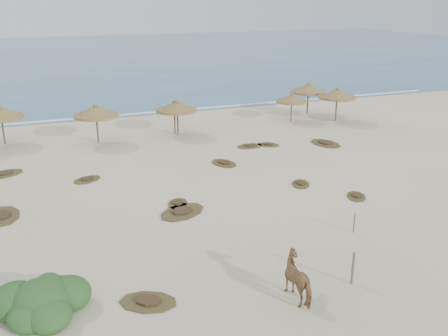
{
  "coord_description": "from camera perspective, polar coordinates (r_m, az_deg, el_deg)",
  "views": [
    {
      "loc": [
        -7.17,
        -19.71,
        10.54
      ],
      "look_at": [
        2.46,
        5.0,
        1.32
      ],
      "focal_mm": 40.0,
      "sensor_mm": 36.0,
      "label": 1
    }
  ],
  "objects": [
    {
      "name": "fence_post_far",
      "position": [
        24.17,
        14.66,
        -6.07
      ],
      "size": [
        0.09,
        0.09,
        0.98
      ],
      "primitive_type": "cylinder",
      "rotation": [
        0.0,
        0.0,
        0.25
      ],
      "color": "#645B4B",
      "rests_on": "ground"
    },
    {
      "name": "fence_post_near",
      "position": [
        20.02,
        14.51,
        -11.03
      ],
      "size": [
        0.13,
        0.13,
        1.36
      ],
      "primitive_type": "cylinder",
      "rotation": [
        0.0,
        0.0,
        -0.4
      ],
      "color": "#645B4B",
      "rests_on": "ground"
    },
    {
      "name": "foam_line",
      "position": [
        47.45,
        -12.13,
        5.9
      ],
      "size": [
        70.0,
        0.6,
        0.01
      ],
      "primitive_type": "cube",
      "color": "silver",
      "rests_on": "ground"
    },
    {
      "name": "palapa_4",
      "position": [
        39.48,
        -5.37,
        6.96
      ],
      "size": [
        3.62,
        3.62,
        2.9
      ],
      "rotation": [
        0.0,
        0.0,
        0.19
      ],
      "color": "brown",
      "rests_on": "ground"
    },
    {
      "name": "palapa_7",
      "position": [
        44.99,
        12.83,
        8.24
      ],
      "size": [
        3.47,
        3.47,
        3.07
      ],
      "rotation": [
        0.0,
        0.0,
        -0.06
      ],
      "color": "brown",
      "rests_on": "ground"
    },
    {
      "name": "scrub_9",
      "position": [
        25.7,
        -4.81,
        -4.99
      ],
      "size": [
        3.22,
        2.9,
        0.16
      ],
      "rotation": [
        0.0,
        0.0,
        0.54
      ],
      "color": "brown",
      "rests_on": "ground"
    },
    {
      "name": "scrub_13",
      "position": [
        31.09,
        -15.39,
        -1.27
      ],
      "size": [
        2.12,
        1.88,
        0.16
      ],
      "rotation": [
        0.0,
        0.0,
        0.51
      ],
      "color": "brown",
      "rests_on": "ground"
    },
    {
      "name": "palapa_5",
      "position": [
        44.26,
        7.76,
        7.86
      ],
      "size": [
        3.13,
        3.13,
        2.58
      ],
      "rotation": [
        0.0,
        0.0,
        0.15
      ],
      "color": "brown",
      "rests_on": "ground"
    },
    {
      "name": "palapa_2",
      "position": [
        38.2,
        -14.43,
        6.24
      ],
      "size": [
        4.17,
        4.17,
        3.09
      ],
      "rotation": [
        0.0,
        0.0,
        -0.32
      ],
      "color": "brown",
      "rests_on": "ground"
    },
    {
      "name": "scrub_6",
      "position": [
        33.8,
        -23.78,
        -0.6
      ],
      "size": [
        2.73,
        2.32,
        0.16
      ],
      "rotation": [
        0.0,
        0.0,
        0.42
      ],
      "color": "brown",
      "rests_on": "ground"
    },
    {
      "name": "scrub_1",
      "position": [
        27.51,
        -24.04,
        -5.02
      ],
      "size": [
        1.76,
        2.68,
        0.16
      ],
      "rotation": [
        0.0,
        0.0,
        1.56
      ],
      "color": "brown",
      "rests_on": "ground"
    },
    {
      "name": "scrub_2",
      "position": [
        26.69,
        -5.31,
        -4.06
      ],
      "size": [
        1.64,
        1.9,
        0.16
      ],
      "rotation": [
        0.0,
        0.0,
        1.11
      ],
      "color": "brown",
      "rests_on": "ground"
    },
    {
      "name": "bush",
      "position": [
        18.93,
        -20.11,
        -14.17
      ],
      "size": [
        3.42,
        3.01,
        1.53
      ],
      "rotation": [
        0.0,
        0.0,
        -0.14
      ],
      "color": "#33622A",
      "rests_on": "ground"
    },
    {
      "name": "scrub_11",
      "position": [
        18.86,
        -8.66,
        -14.86
      ],
      "size": [
        2.53,
        2.22,
        0.16
      ],
      "rotation": [
        0.0,
        0.0,
        2.65
      ],
      "color": "brown",
      "rests_on": "ground"
    },
    {
      "name": "palapa_6",
      "position": [
        47.22,
        9.62,
        8.93
      ],
      "size": [
        3.97,
        3.97,
        3.05
      ],
      "rotation": [
        0.0,
        0.0,
        0.25
      ],
      "color": "brown",
      "rests_on": "ground"
    },
    {
      "name": "scrub_4",
      "position": [
        29.63,
        8.77,
        -1.8
      ],
      "size": [
        1.68,
        1.9,
        0.16
      ],
      "rotation": [
        0.0,
        0.0,
        1.07
      ],
      "color": "brown",
      "rests_on": "ground"
    },
    {
      "name": "palapa_1",
      "position": [
        40.2,
        -24.17,
        5.73
      ],
      "size": [
        3.54,
        3.54,
        3.03
      ],
      "rotation": [
        0.0,
        0.0,
        -0.1
      ],
      "color": "brown",
      "rests_on": "ground"
    },
    {
      "name": "scrub_7",
      "position": [
        36.71,
        2.97,
        2.54
      ],
      "size": [
        2.12,
        1.5,
        0.16
      ],
      "rotation": [
        0.0,
        0.0,
        0.1
      ],
      "color": "brown",
      "rests_on": "ground"
    },
    {
      "name": "ocean",
      "position": [
        95.56,
        -17.24,
        11.99
      ],
      "size": [
        200.0,
        100.0,
        0.01
      ],
      "primitive_type": "cube",
      "color": "#285C79",
      "rests_on": "ground"
    },
    {
      "name": "ground",
      "position": [
        23.47,
        -1.18,
        -7.52
      ],
      "size": [
        160.0,
        160.0,
        0.0
      ],
      "primitive_type": "plane",
      "color": "beige",
      "rests_on": "ground"
    },
    {
      "name": "scrub_12",
      "position": [
        28.47,
        14.89,
        -3.13
      ],
      "size": [
        1.68,
        1.89,
        0.16
      ],
      "rotation": [
        0.0,
        0.0,
        1.05
      ],
      "color": "brown",
      "rests_on": "ground"
    },
    {
      "name": "palapa_3",
      "position": [
        39.87,
        -5.7,
        6.92
      ],
      "size": [
        3.64,
        3.64,
        2.77
      ],
      "rotation": [
        0.0,
        0.0,
        -0.27
      ],
      "color": "brown",
      "rests_on": "ground"
    },
    {
      "name": "horse",
      "position": [
        18.73,
        8.74,
        -12.35
      ],
      "size": [
        1.02,
        1.99,
        1.63
      ],
      "primitive_type": "imported",
      "rotation": [
        0.0,
        0.0,
        3.22
      ],
      "color": "#997645",
      "rests_on": "ground"
    },
    {
      "name": "scrub_10",
      "position": [
        37.14,
        5.06,
        2.68
      ],
      "size": [
        2.07,
        1.97,
        0.16
      ],
      "rotation": [
        0.0,
        0.0,
        2.47
      ],
      "color": "brown",
      "rests_on": "ground"
    },
    {
      "name": "scrub_5",
      "position": [
        38.1,
        11.53,
        2.79
      ],
      "size": [
        2.12,
        2.93,
        0.16
      ],
      "rotation": [
        0.0,
        0.0,
        1.71
      ],
      "color": "brown",
      "rests_on": "ground"
    },
    {
      "name": "scrub_3",
      "position": [
        32.89,
        0.0,
        0.57
      ],
      "size": [
        1.89,
        2.38,
        0.16
      ],
      "rotation": [
        0.0,
        0.0,
        1.86
      ],
      "color": "brown",
      "rests_on": "ground"
    }
  ]
}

